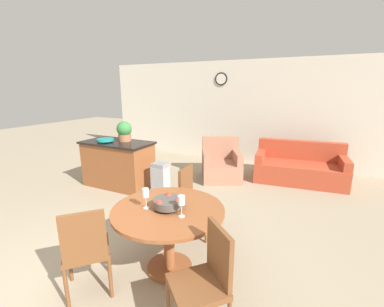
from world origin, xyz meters
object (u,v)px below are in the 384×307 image
object	(u,v)px
dining_chair_far_side	(193,197)
dining_chair_near_left	(86,248)
potted_plant	(124,131)
trash_bin	(160,179)
wine_glass_left	(146,194)
armchair	(221,165)
teal_bowl	(105,140)
fruit_bowl	(168,202)
kitchen_island	(118,164)
dining_table	(169,223)
wine_glass_right	(181,201)
couch	(299,168)
dining_chair_near_right	(206,277)

from	to	relation	value
dining_chair_far_side	dining_chair_near_left	bearing A→B (deg)	-17.37
potted_plant	trash_bin	distance (m)	1.27
wine_glass_left	armchair	distance (m)	3.27
dining_chair_near_left	teal_bowl	bearing A→B (deg)	83.33
teal_bowl	trash_bin	xyz separation A→B (m)	(1.23, 0.09, -0.67)
fruit_bowl	armchair	bearing A→B (deg)	99.30
kitchen_island	trash_bin	bearing A→B (deg)	-1.86
dining_table	trash_bin	world-z (taller)	dining_table
dining_chair_far_side	armchair	world-z (taller)	dining_chair_far_side
dining_table	kitchen_island	bearing A→B (deg)	142.24
trash_bin	wine_glass_left	bearing A→B (deg)	-60.91
fruit_bowl	potted_plant	distance (m)	2.90
dining_chair_far_side	armchair	distance (m)	2.32
wine_glass_right	armchair	bearing A→B (deg)	102.71
fruit_bowl	wine_glass_left	size ratio (longest dim) A/B	1.42
trash_bin	couch	xyz separation A→B (m)	(2.31, 1.98, -0.02)
dining_chair_near_left	kitchen_island	world-z (taller)	dining_chair_near_left
trash_bin	dining_chair_near_left	bearing A→B (deg)	-73.42
couch	dining_chair_far_side	bearing A→B (deg)	-118.20
fruit_bowl	teal_bowl	xyz separation A→B (m)	(-2.45, 1.64, 0.16)
wine_glass_left	teal_bowl	distance (m)	2.83
potted_plant	kitchen_island	bearing A→B (deg)	-125.00
kitchen_island	armchair	size ratio (longest dim) A/B	1.26
dining_chair_far_side	potted_plant	xyz separation A→B (m)	(-2.07, 1.06, 0.62)
fruit_bowl	kitchen_island	bearing A→B (deg)	142.26
dining_chair_near_right	dining_chair_far_side	size ratio (longest dim) A/B	1.00
dining_chair_near_right	couch	bearing A→B (deg)	-52.58
teal_bowl	armchair	xyz separation A→B (m)	(1.95, 1.47, -0.68)
armchair	kitchen_island	bearing A→B (deg)	-169.02
dining_table	teal_bowl	distance (m)	2.98
dining_chair_near_right	trash_bin	xyz separation A→B (m)	(-1.89, 2.24, -0.21)
wine_glass_right	trash_bin	size ratio (longest dim) A/B	0.35
wine_glass_right	teal_bowl	size ratio (longest dim) A/B	0.67
dining_chair_far_side	kitchen_island	bearing A→B (deg)	-114.95
dining_chair_near_right	trash_bin	size ratio (longest dim) A/B	1.49
dining_table	trash_bin	size ratio (longest dim) A/B	1.91
dining_table	kitchen_island	world-z (taller)	kitchen_island
teal_bowl	trash_bin	size ratio (longest dim) A/B	0.53
wine_glass_left	armchair	bearing A→B (deg)	95.25
wine_glass_left	couch	size ratio (longest dim) A/B	0.12
fruit_bowl	wine_glass_right	bearing A→B (deg)	-24.03
dining_chair_near_right	couch	xyz separation A→B (m)	(0.43, 4.22, -0.23)
couch	dining_chair_near_left	bearing A→B (deg)	-115.91
kitchen_island	couch	bearing A→B (deg)	30.08
dining_table	dining_chair_near_left	distance (m)	0.84
wine_glass_left	fruit_bowl	bearing A→B (deg)	24.24
wine_glass_right	armchair	world-z (taller)	wine_glass_right
wine_glass_left	armchair	world-z (taller)	wine_glass_left
dining_chair_near_right	fruit_bowl	size ratio (longest dim) A/B	2.95
dining_chair_far_side	teal_bowl	xyz separation A→B (m)	(-2.35, 0.81, 0.46)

